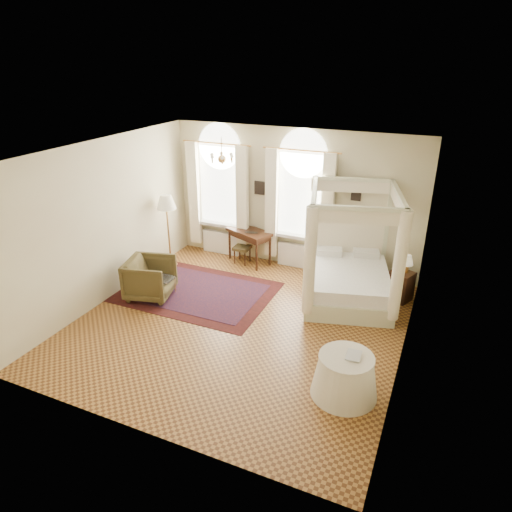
% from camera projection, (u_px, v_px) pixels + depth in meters
% --- Properties ---
extents(ground, '(6.00, 6.00, 0.00)m').
position_uv_depth(ground, '(239.00, 324.00, 8.81)').
color(ground, '#9C682D').
rests_on(ground, ground).
extents(room_walls, '(6.00, 6.00, 6.00)m').
position_uv_depth(room_walls, '(237.00, 228.00, 8.00)').
color(room_walls, beige).
rests_on(room_walls, ground).
extents(window_left, '(1.62, 0.27, 3.29)m').
position_uv_depth(window_left, '(219.00, 198.00, 11.30)').
color(window_left, silver).
rests_on(window_left, room_walls).
extents(window_right, '(1.62, 0.27, 3.29)m').
position_uv_depth(window_right, '(300.00, 209.00, 10.53)').
color(window_right, silver).
rests_on(window_right, room_walls).
extents(chandelier, '(0.51, 0.45, 0.50)m').
position_uv_depth(chandelier, '(222.00, 158.00, 8.95)').
color(chandelier, '#B47D3C').
rests_on(chandelier, room_walls).
extents(wall_pictures, '(2.54, 0.03, 0.39)m').
position_uv_depth(wall_pictures, '(297.00, 191.00, 10.49)').
color(wall_pictures, black).
rests_on(wall_pictures, room_walls).
extents(canopy_bed, '(2.28, 2.57, 2.37)m').
position_uv_depth(canopy_bed, '(349.00, 276.00, 9.50)').
color(canopy_bed, beige).
rests_on(canopy_bed, ground).
extents(nightstand, '(0.57, 0.55, 0.64)m').
position_uv_depth(nightstand, '(400.00, 286.00, 9.57)').
color(nightstand, '#32190D').
rests_on(nightstand, ground).
extents(nightstand_lamp, '(0.26, 0.26, 0.38)m').
position_uv_depth(nightstand_lamp, '(407.00, 261.00, 9.34)').
color(nightstand_lamp, '#B47D3C').
rests_on(nightstand_lamp, nightstand).
extents(writing_desk, '(1.26, 0.97, 0.84)m').
position_uv_depth(writing_desk, '(249.00, 235.00, 11.14)').
color(writing_desk, '#32190D').
rests_on(writing_desk, ground).
extents(laptop, '(0.36, 0.28, 0.03)m').
position_uv_depth(laptop, '(252.00, 232.00, 10.95)').
color(laptop, black).
rests_on(laptop, writing_desk).
extents(stool, '(0.39, 0.39, 0.44)m').
position_uv_depth(stool, '(242.00, 249.00, 11.24)').
color(stool, '#44371D').
rests_on(stool, ground).
extents(armchair, '(1.14, 1.12, 0.86)m').
position_uv_depth(armchair, '(150.00, 278.00, 9.66)').
color(armchair, '#44391D').
rests_on(armchair, ground).
extents(coffee_table, '(0.58, 0.41, 0.39)m').
position_uv_depth(coffee_table, '(161.00, 279.00, 9.78)').
color(coffee_table, silver).
rests_on(coffee_table, ground).
extents(floor_lamp, '(0.46, 0.46, 1.79)m').
position_uv_depth(floor_lamp, '(166.00, 206.00, 10.64)').
color(floor_lamp, '#B47D3C').
rests_on(floor_lamp, ground).
extents(oriental_rug, '(3.22, 2.32, 0.01)m').
position_uv_depth(oriental_rug, '(198.00, 292.00, 9.98)').
color(oriental_rug, '#471311').
rests_on(oriental_rug, ground).
extents(side_table, '(1.02, 1.02, 0.69)m').
position_uv_depth(side_table, '(345.00, 376.00, 6.88)').
color(side_table, white).
rests_on(side_table, ground).
extents(book, '(0.23, 0.30, 0.03)m').
position_uv_depth(book, '(346.00, 354.00, 6.77)').
color(book, black).
rests_on(book, side_table).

